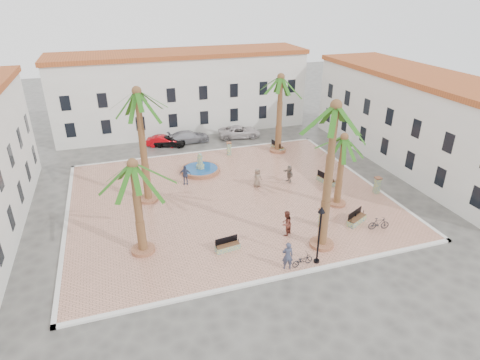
{
  "coord_description": "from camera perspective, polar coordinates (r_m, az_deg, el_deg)",
  "views": [
    {
      "loc": [
        -8.47,
        -29.0,
        16.32
      ],
      "look_at": [
        1.0,
        0.0,
        1.6
      ],
      "focal_mm": 30.0,
      "sensor_mm": 36.0,
      "label": 1
    }
  ],
  "objects": [
    {
      "name": "kerb_w",
      "position": [
        33.54,
        -23.49,
        -5.57
      ],
      "size": [
        0.3,
        22.3,
        0.16
      ],
      "primitive_type": "cube",
      "color": "silver",
      "rests_on": "ground"
    },
    {
      "name": "bollard_e",
      "position": [
        36.54,
        18.93,
        -0.67
      ],
      "size": [
        0.54,
        0.54,
        1.48
      ],
      "rotation": [
        0.0,
        0.0,
        -0.02
      ],
      "color": "gray",
      "rests_on": "plaza"
    },
    {
      "name": "bench_s",
      "position": [
        27.62,
        -1.78,
        -9.44
      ],
      "size": [
        1.78,
        0.74,
        0.91
      ],
      "rotation": [
        0.0,
        0.0,
        0.12
      ],
      "color": "gray",
      "rests_on": "plaza"
    },
    {
      "name": "litter_bin",
      "position": [
        31.91,
        15.89,
        -5.06
      ],
      "size": [
        0.36,
        0.36,
        0.7
      ],
      "primitive_type": "cylinder",
      "color": "black",
      "rests_on": "plaza"
    },
    {
      "name": "car_silver",
      "position": [
        46.98,
        -7.31,
        6.12
      ],
      "size": [
        4.89,
        2.23,
        1.39
      ],
      "primitive_type": "imported",
      "rotation": [
        0.0,
        0.0,
        1.63
      ],
      "color": "#9F9EA7",
      "rests_on": "ground"
    },
    {
      "name": "bollard_n",
      "position": [
        42.63,
        -1.57,
        4.52
      ],
      "size": [
        0.54,
        0.54,
        1.42
      ],
      "rotation": [
        0.0,
        0.0,
        -0.08
      ],
      "color": "gray",
      "rests_on": "plaza"
    },
    {
      "name": "bollard_se",
      "position": [
        30.44,
        11.67,
        -5.23
      ],
      "size": [
        0.58,
        0.58,
        1.49
      ],
      "rotation": [
        0.0,
        0.0,
        0.1
      ],
      "color": "gray",
      "rests_on": "plaza"
    },
    {
      "name": "fountain",
      "position": [
        38.99,
        -5.64,
        1.55
      ],
      "size": [
        3.77,
        3.77,
        1.95
      ],
      "color": "#A76544",
      "rests_on": "plaza"
    },
    {
      "name": "bench_e",
      "position": [
        37.37,
        12.12,
        -0.0
      ],
      "size": [
        1.04,
        2.05,
        1.03
      ],
      "rotation": [
        0.0,
        0.0,
        1.81
      ],
      "color": "gray",
      "rests_on": "plaza"
    },
    {
      "name": "palm_s",
      "position": [
        24.84,
        13.28,
        8.09
      ],
      "size": [
        5.36,
        5.36,
        10.27
      ],
      "color": "#A76544",
      "rests_on": "plaza"
    },
    {
      "name": "pedestrian_east",
      "position": [
        36.84,
        7.01,
        0.89
      ],
      "size": [
        0.65,
        1.53,
        1.59
      ],
      "primitive_type": "imported",
      "rotation": [
        0.0,
        0.0,
        -1.45
      ],
      "color": "#685B4F",
      "rests_on": "plaza"
    },
    {
      "name": "kerb_e",
      "position": [
        39.57,
        16.76,
        0.36
      ],
      "size": [
        0.3,
        22.3,
        0.16
      ],
      "primitive_type": "cube",
      "color": "silver",
      "rests_on": "ground"
    },
    {
      "name": "building_east",
      "position": [
        43.71,
        23.75,
        7.91
      ],
      "size": [
        7.4,
        26.4,
        9.0
      ],
      "rotation": [
        0.0,
        0.0,
        1.57
      ],
      "color": "silver",
      "rests_on": "ground"
    },
    {
      "name": "bench_se",
      "position": [
        31.75,
        16.25,
        -5.42
      ],
      "size": [
        1.96,
        1.38,
        1.01
      ],
      "rotation": [
        0.0,
        0.0,
        0.47
      ],
      "color": "gray",
      "rests_on": "plaza"
    },
    {
      "name": "bench_ne",
      "position": [
        44.33,
        5.34,
        4.64
      ],
      "size": [
        0.9,
        1.95,
        0.99
      ],
      "rotation": [
        0.0,
        0.0,
        1.75
      ],
      "color": "gray",
      "rests_on": "plaza"
    },
    {
      "name": "bicycle_a",
      "position": [
        26.46,
        8.86,
        -11.19
      ],
      "size": [
        1.59,
        0.75,
        0.8
      ],
      "primitive_type": "imported",
      "rotation": [
        0.0,
        0.0,
        1.72
      ],
      "color": "black",
      "rests_on": "plaza"
    },
    {
      "name": "ground",
      "position": [
        34.34,
        -1.59,
        -2.63
      ],
      "size": [
        120.0,
        120.0,
        0.0
      ],
      "primitive_type": "plane",
      "color": "#56544F",
      "rests_on": "ground"
    },
    {
      "name": "pedestrian_north",
      "position": [
        40.55,
        -13.63,
        2.91
      ],
      "size": [
        0.81,
        1.25,
        1.84
      ],
      "primitive_type": "imported",
      "rotation": [
        0.0,
        0.0,
        1.46
      ],
      "color": "#49494D",
      "rests_on": "plaza"
    },
    {
      "name": "lamppost_e",
      "position": [
        39.42,
        12.88,
        5.21
      ],
      "size": [
        0.44,
        0.44,
        4.08
      ],
      "color": "black",
      "rests_on": "plaza"
    },
    {
      "name": "building_north",
      "position": [
        51.04,
        -8.26,
        12.42
      ],
      "size": [
        30.4,
        7.4,
        9.5
      ],
      "color": "silver",
      "rests_on": "ground"
    },
    {
      "name": "lamppost_s",
      "position": [
        25.54,
        11.33,
        -6.34
      ],
      "size": [
        0.45,
        0.45,
        4.15
      ],
      "color": "black",
      "rests_on": "plaza"
    },
    {
      "name": "bicycle_b",
      "position": [
        31.36,
        19.14,
        -5.87
      ],
      "size": [
        1.64,
        0.75,
        0.95
      ],
      "primitive_type": "imported",
      "rotation": [
        0.0,
        0.0,
        1.37
      ],
      "color": "black",
      "rests_on": "plaza"
    },
    {
      "name": "cyclist_a",
      "position": [
        25.72,
        6.78,
        -10.66
      ],
      "size": [
        0.8,
        0.61,
        1.96
      ],
      "primitive_type": "imported",
      "rotation": [
        0.0,
        0.0,
        2.93
      ],
      "color": "#353950",
      "rests_on": "plaza"
    },
    {
      "name": "car_red",
      "position": [
        46.34,
        -10.87,
        5.47
      ],
      "size": [
        3.9,
        2.4,
        1.21
      ],
      "primitive_type": "imported",
      "rotation": [
        0.0,
        0.0,
        1.24
      ],
      "color": "#B9050D",
      "rests_on": "ground"
    },
    {
      "name": "kerb_n",
      "position": [
        43.99,
        -5.71,
        3.96
      ],
      "size": [
        26.3,
        0.3,
        0.16
      ],
      "primitive_type": "cube",
      "color": "silver",
      "rests_on": "ground"
    },
    {
      "name": "palm_e",
      "position": [
        31.99,
        14.49,
        4.69
      ],
      "size": [
        4.76,
        4.76,
        6.19
      ],
      "color": "#A76544",
      "rests_on": "plaza"
    },
    {
      "name": "plaza",
      "position": [
        34.3,
        -1.59,
        -2.52
      ],
      "size": [
        26.0,
        22.0,
        0.15
      ],
      "primitive_type": "cube",
      "color": "tan",
      "rests_on": "ground"
    },
    {
      "name": "palm_sw",
      "position": [
        25.61,
        -14.85,
        0.56
      ],
      "size": [
        5.19,
        5.19,
        6.82
      ],
      "color": "#A76544",
      "rests_on": "plaza"
    },
    {
      "name": "kerb_s",
      "position": [
        25.68,
        5.67,
        -13.62
      ],
      "size": [
        26.3,
        0.3,
        0.16
      ],
      "primitive_type": "cube",
      "color": "silver",
      "rests_on": "ground"
    },
    {
      "name": "car_black",
      "position": [
        46.18,
        -10.05,
        5.49
      ],
      "size": [
        3.96,
        2.69,
        1.25
      ],
      "primitive_type": "imported",
      "rotation": [
        0.0,
        0.0,
        1.21
      ],
      "color": "black",
      "rests_on": "ground"
    },
    {
      "name": "cyclist_b",
      "position": [
        28.96,
        6.58,
        -6.12
      ],
      "size": [
        1.18,
        1.14,
        1.91
      ],
      "primitive_type": "imported",
      "rotation": [
        0.0,
        0.0,
        3.81
      ],
      "color": "brown",
      "rests_on": "plaza"
    },
    {
      "name": "palm_ne",
      "position": [
        41.97,
        5.8,
        13.12
      ],
      "size": [
        5.76,
        5.76,
        8.42
      ],
      "color": "#A76544",
      "rests_on": "plaza"
    },
    {
      "name": "pedestrian_fountain_a",
      "position": [
        35.71,
        2.47,
        0.35
      ],
      "size": [
        0.95,
        0.73,
        1.72
      ],
      "primitive_type": "imported",
      "rotation": [
        0.0,
        0.0,
        0.24
      ],
      "color": "#7E6755",
      "rests_on": "plaza"
    },
    {
      "name": "pedestrian_fountain_b",
      "position": [
        36.44,
        -7.82,
        0.75
      ],
      "size": [
        1.14,
        0.67,
        1.82
      ],
      "primitive_type": "imported",
      "rotation": [
        0.0,
        0.0,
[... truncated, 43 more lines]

